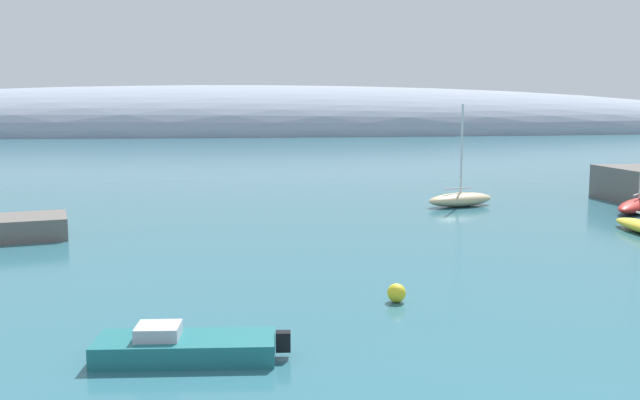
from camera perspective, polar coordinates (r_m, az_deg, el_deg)
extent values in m
ellipsoid|color=#8E99AD|center=(202.72, -5.18, 5.50)|extent=(335.61, 60.93, 27.48)
ellipsoid|color=red|center=(54.76, 24.77, -0.39)|extent=(6.74, 6.25, 0.94)
ellipsoid|color=#C6B284|center=(53.43, 11.48, 0.03)|extent=(5.97, 3.69, 1.03)
cylinder|color=silver|center=(53.07, 11.59, 4.16)|extent=(0.16, 0.16, 6.67)
cube|color=silver|center=(53.17, 11.28, 0.94)|extent=(2.43, 0.89, 0.10)
cube|color=#1E6B70|center=(21.44, -10.99, -11.88)|extent=(5.46, 2.39, 0.66)
cube|color=black|center=(21.16, -3.04, -11.54)|extent=(0.47, 0.40, 0.59)
cube|color=#B2B7C1|center=(21.40, -13.16, -10.48)|extent=(1.37, 1.26, 0.40)
sphere|color=yellow|center=(27.01, 6.31, -7.61)|extent=(0.72, 0.72, 0.72)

